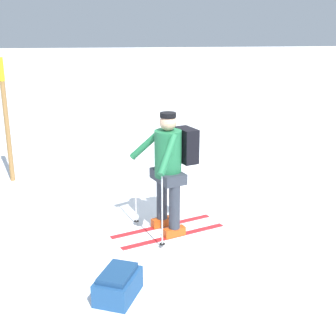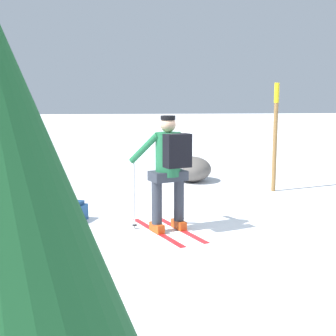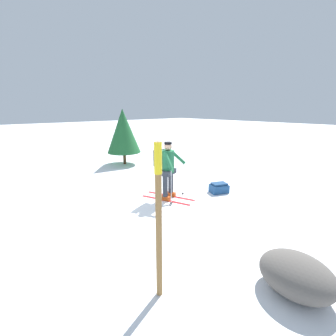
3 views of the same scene
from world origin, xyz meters
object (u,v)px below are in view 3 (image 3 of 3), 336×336
(trail_marker, at_px, (159,213))
(rock_boulder, at_px, (296,275))
(skier, at_px, (167,166))
(dropped_backpack, at_px, (219,188))
(pine_tree, at_px, (123,131))

(trail_marker, height_order, rock_boulder, trail_marker)
(skier, relative_size, trail_marker, 0.76)
(skier, xyz_separation_m, dropped_backpack, (-0.72, -1.55, -0.83))
(dropped_backpack, height_order, trail_marker, trail_marker)
(skier, height_order, pine_tree, pine_tree)
(pine_tree, bearing_deg, trail_marker, 153.30)
(dropped_backpack, bearing_deg, pine_tree, 3.53)
(trail_marker, distance_m, pine_tree, 8.05)
(skier, relative_size, rock_boulder, 1.63)
(rock_boulder, relative_size, pine_tree, 0.40)
(trail_marker, bearing_deg, pine_tree, -26.70)
(pine_tree, bearing_deg, dropped_backpack, -176.47)
(skier, bearing_deg, trail_marker, 137.83)
(dropped_backpack, distance_m, rock_boulder, 3.99)
(rock_boulder, distance_m, pine_tree, 8.78)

